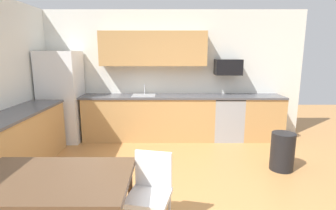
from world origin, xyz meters
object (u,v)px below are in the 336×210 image
Objects in this scene: microwave at (228,67)px; trash_bin at (283,152)px; oven_range at (227,118)px; refrigerator at (62,97)px; chair_near_table at (151,188)px; dining_table at (51,184)px.

microwave is 0.90× the size of trash_bin.
oven_range is 1.62m from trash_bin.
refrigerator is 2.18× the size of chair_near_table.
microwave reaches higher than trash_bin.
oven_range is 1.07m from microwave.
trash_bin is (0.55, -1.52, -0.16)m from oven_range.
oven_range is 1.69× the size of microwave.
chair_near_table is at bearing -115.16° from oven_range.
trash_bin is (3.98, -1.44, -0.63)m from refrigerator.
chair_near_table is (0.86, 0.25, -0.19)m from dining_table.
microwave is 2.10m from trash_bin.
chair_near_table reaches higher than trash_bin.
dining_table reaches higher than trash_bin.
oven_range is at bearing -90.00° from microwave.
dining_table is 1.65× the size of chair_near_table.
refrigerator reaches higher than microwave.
refrigerator reaches higher than oven_range.
refrigerator is at bearing -178.67° from oven_range.
oven_range is at bearing 1.33° from refrigerator.
refrigerator is at bearing -177.00° from microwave.
trash_bin is at bearing 37.48° from chair_near_table.
oven_range is at bearing 55.13° from dining_table.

